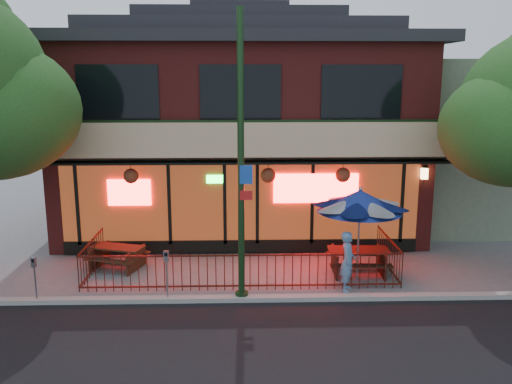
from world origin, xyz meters
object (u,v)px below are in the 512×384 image
(street_light, at_px, (241,176))
(patio_umbrella, at_px, (360,201))
(picnic_table_left, at_px, (117,254))
(parking_meter_near, at_px, (167,267))
(parking_meter_far, at_px, (35,272))
(pedestrian, at_px, (348,261))
(picnic_table_right, at_px, (358,257))

(street_light, height_order, patio_umbrella, street_light)
(picnic_table_left, xyz_separation_m, parking_meter_near, (1.76, -2.44, 0.46))
(parking_meter_far, bearing_deg, patio_umbrella, 9.38)
(parking_meter_near, bearing_deg, patio_umbrella, 15.17)
(picnic_table_left, height_order, patio_umbrella, patio_umbrella)
(street_light, xyz_separation_m, parking_meter_far, (-5.04, -0.08, -2.35))
(picnic_table_left, distance_m, parking_meter_far, 2.86)
(patio_umbrella, relative_size, parking_meter_far, 2.20)
(picnic_table_left, bearing_deg, parking_meter_near, -54.18)
(pedestrian, relative_size, parking_meter_far, 1.35)
(picnic_table_right, relative_size, parking_meter_far, 1.48)
(pedestrian, bearing_deg, picnic_table_left, 89.88)
(patio_umbrella, bearing_deg, pedestrian, -119.09)
(pedestrian, distance_m, parking_meter_near, 4.61)
(street_light, height_order, parking_meter_far, street_light)
(street_light, height_order, pedestrian, street_light)
(picnic_table_left, distance_m, parking_meter_near, 3.05)
(picnic_table_left, height_order, pedestrian, pedestrian)
(street_light, bearing_deg, patio_umbrella, 21.98)
(picnic_table_right, bearing_deg, street_light, -152.34)
(parking_meter_near, bearing_deg, picnic_table_left, 125.82)
(patio_umbrella, xyz_separation_m, parking_meter_far, (-8.21, -1.36, -1.41))
(street_light, height_order, picnic_table_left, street_light)
(pedestrian, bearing_deg, street_light, 116.69)
(street_light, distance_m, pedestrian, 3.64)
(street_light, xyz_separation_m, picnic_table_right, (3.28, 1.72, -2.68))
(street_light, xyz_separation_m, picnic_table_left, (-3.60, 2.37, -2.72))
(pedestrian, height_order, parking_meter_near, pedestrian)
(street_light, xyz_separation_m, pedestrian, (2.74, 0.50, -2.35))
(patio_umbrella, distance_m, parking_meter_near, 5.35)
(picnic_table_right, xyz_separation_m, parking_meter_far, (-8.32, -1.80, 0.32))
(picnic_table_left, bearing_deg, picnic_table_right, -5.34)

